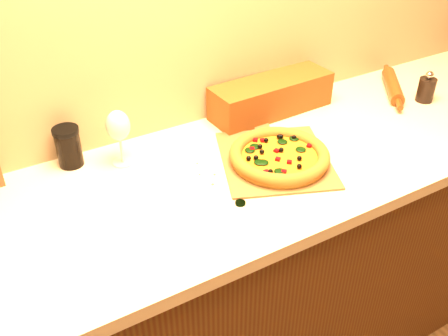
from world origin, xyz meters
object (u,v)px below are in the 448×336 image
pizza_peel (274,157)px  pizza (279,156)px  wine_glass (118,127)px  pepper_grinder (426,89)px  dark_jar (68,147)px  rolling_pin (393,86)px

pizza_peel → pizza: size_ratio=1.71×
pizza → wine_glass: bearing=149.3°
pepper_grinder → wine_glass: bearing=171.4°
pizza_peel → wine_glass: wine_glass is taller
dark_jar → wine_glass: bearing=-27.1°
rolling_pin → pepper_grinder: bearing=-67.2°
pizza_peel → rolling_pin: bearing=35.0°
pizza_peel → wine_glass: bearing=175.3°
pizza_peel → rolling_pin: (0.65, 0.15, 0.02)m
wine_glass → dark_jar: (-0.14, 0.07, -0.06)m
pizza_peel → dark_jar: dark_jar is taller
wine_glass → pepper_grinder: bearing=-8.6°
pizza_peel → pizza: 0.04m
pizza_peel → wine_glass: 0.47m
pizza → pepper_grinder: size_ratio=2.57×
pizza → dark_jar: 0.62m
pizza → wine_glass: (-0.40, 0.24, 0.10)m
rolling_pin → dark_jar: (-1.20, 0.13, 0.04)m
pizza → wine_glass: 0.48m
dark_jar → pepper_grinder: bearing=-10.8°
rolling_pin → pizza: bearing=-164.4°
pizza_peel → pepper_grinder: (0.70, 0.04, 0.04)m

